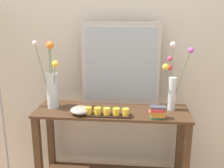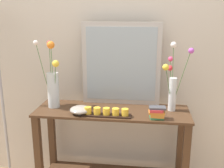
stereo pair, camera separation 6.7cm
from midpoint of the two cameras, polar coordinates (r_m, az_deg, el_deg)
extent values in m
cube|color=beige|center=(2.47, -0.05, 8.74)|extent=(6.40, 0.08, 2.70)
cube|color=#472D1C|center=(2.28, -0.85, -5.75)|extent=(1.29, 0.42, 0.02)
cube|color=#472D1C|center=(2.45, -16.04, -15.51)|extent=(0.06, 0.06, 0.80)
cube|color=#472D1C|center=(2.72, -13.43, -11.99)|extent=(0.06, 0.06, 0.80)
cube|color=#472D1C|center=(2.62, 13.26, -13.17)|extent=(0.06, 0.06, 0.80)
cube|color=#B7B2AD|center=(2.34, 0.98, 4.22)|extent=(0.68, 0.03, 0.72)
cube|color=#9EADB7|center=(2.33, 0.95, 4.16)|extent=(0.60, 0.00, 0.64)
cylinder|color=silver|center=(2.35, -13.25, -1.38)|extent=(0.10, 0.10, 0.30)
cylinder|color=#4C753D|center=(2.30, -12.89, -0.29)|extent=(0.05, 0.05, 0.37)
sphere|color=yellow|center=(2.22, -12.76, 4.16)|extent=(0.06, 0.06, 0.06)
cylinder|color=#4C753D|center=(2.33, -15.10, 1.86)|extent=(0.10, 0.03, 0.54)
sphere|color=silver|center=(2.29, -16.85, 8.31)|extent=(0.04, 0.04, 0.04)
cylinder|color=#4C753D|center=(2.31, -13.38, 1.64)|extent=(0.01, 0.01, 0.52)
sphere|color=orange|center=(2.27, -13.82, 7.99)|extent=(0.06, 0.06, 0.06)
cylinder|color=#4C753D|center=(2.33, -13.74, 1.85)|extent=(0.02, 0.05, 0.53)
sphere|color=red|center=(2.31, -14.16, 8.38)|extent=(0.04, 0.04, 0.04)
cylinder|color=#4C753D|center=(2.34, -13.40, 1.89)|extent=(0.04, 0.09, 0.52)
sphere|color=red|center=(2.35, -13.89, 8.36)|extent=(0.04, 0.04, 0.04)
cylinder|color=silver|center=(2.28, 11.76, -2.05)|extent=(0.06, 0.06, 0.28)
cylinder|color=#4C753D|center=(2.22, 13.41, 0.78)|extent=(0.11, 0.11, 0.50)
sphere|color=#B24CB7|center=(2.13, 15.50, 6.88)|extent=(0.04, 0.04, 0.04)
cylinder|color=#4C753D|center=(2.29, 11.57, -0.80)|extent=(0.04, 0.06, 0.33)
sphere|color=red|center=(2.28, 11.24, 3.40)|extent=(0.04, 0.04, 0.04)
cylinder|color=#4C753D|center=(2.26, 11.77, 1.50)|extent=(0.02, 0.05, 0.52)
sphere|color=silver|center=(2.24, 11.94, 8.16)|extent=(0.05, 0.05, 0.05)
cylinder|color=#4C753D|center=(2.23, 11.05, -0.78)|extent=(0.08, 0.09, 0.36)
sphere|color=yellow|center=(2.15, 10.40, 3.58)|extent=(0.05, 0.05, 0.05)
cylinder|color=#4C753D|center=(2.29, 11.33, 0.15)|extent=(0.02, 0.09, 0.40)
sphere|color=#EA4275|center=(2.29, 11.33, 5.28)|extent=(0.04, 0.04, 0.04)
cube|color=black|center=(2.15, -2.00, -6.63)|extent=(0.39, 0.09, 0.01)
cylinder|color=gold|center=(2.16, -5.92, -5.64)|extent=(0.06, 0.06, 0.05)
cylinder|color=gold|center=(2.15, -3.97, -5.72)|extent=(0.06, 0.06, 0.05)
cylinder|color=gold|center=(2.13, -2.00, -5.80)|extent=(0.06, 0.06, 0.05)
cylinder|color=gold|center=(2.13, -0.02, -5.87)|extent=(0.06, 0.06, 0.05)
cylinder|color=gold|center=(2.12, 1.98, -5.93)|extent=(0.06, 0.06, 0.05)
cylinder|color=#9E9389|center=(2.20, -7.54, -6.23)|extent=(0.07, 0.07, 0.01)
ellipsoid|color=#9E9389|center=(2.19, -7.56, -5.48)|extent=(0.17, 0.17, 0.05)
cube|color=#388E56|center=(2.13, 8.62, -6.92)|extent=(0.11, 0.08, 0.02)
cube|color=orange|center=(2.12, 8.77, -6.43)|extent=(0.11, 0.08, 0.03)
cube|color=orange|center=(2.11, 8.63, -5.86)|extent=(0.12, 0.08, 0.02)
cube|color=#C63338|center=(2.10, 8.56, -5.37)|extent=(0.10, 0.09, 0.02)
cube|color=#424247|center=(2.10, 8.81, -4.90)|extent=(0.13, 0.08, 0.02)
cylinder|color=#9E9EA3|center=(2.57, -23.27, -2.93)|extent=(0.02, 0.02, 1.73)
camera|label=1|loc=(0.03, -90.87, -0.24)|focal=43.21mm
camera|label=2|loc=(0.03, 89.13, 0.24)|focal=43.21mm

